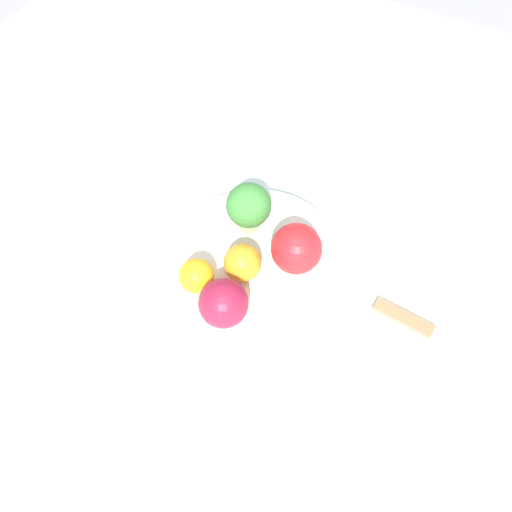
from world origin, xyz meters
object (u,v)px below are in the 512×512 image
bowl (256,270)px  apple_green (227,305)px  spoon (404,317)px  orange_back (242,263)px  broccoli (249,207)px  orange_front (196,276)px  apple_red (296,249)px

bowl → apple_green: (-0.07, -0.00, 0.04)m
spoon → orange_back: bearing=104.5°
apple_green → orange_back: bearing=10.4°
bowl → broccoli: broccoli is taller
bowl → orange_front: 0.08m
apple_green → orange_back: apple_green is taller
bowl → orange_front: orange_front is taller
bowl → orange_back: bearing=162.2°
broccoli → spoon: broccoli is taller
broccoli → spoon: bearing=-93.8°
broccoli → orange_back: bearing=-159.3°
apple_green → orange_back: 0.05m
bowl → orange_back: (-0.02, 0.01, 0.04)m
broccoli → orange_front: size_ratio=1.70×
orange_back → orange_front: bearing=134.0°
apple_red → broccoli: bearing=72.3°
bowl → apple_red: 0.06m
apple_red → apple_green: 0.10m
orange_back → apple_red: bearing=-50.8°
apple_red → spoon: bearing=-86.3°
broccoli → apple_green: broccoli is taller
apple_red → apple_green: (-0.09, 0.03, -0.00)m
apple_red → orange_back: size_ratio=1.36×
orange_front → orange_back: bearing=-46.0°
orange_back → spoon: size_ratio=0.58×
apple_red → orange_front: apple_red is taller
broccoli → orange_front: (-0.09, 0.01, -0.02)m
apple_red → apple_green: size_ratio=1.09×
broccoli → apple_green: size_ratio=1.26×
orange_front → orange_back: orange_back is taller
bowl → broccoli: 0.07m
broccoli → orange_front: broccoli is taller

